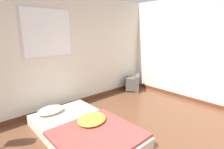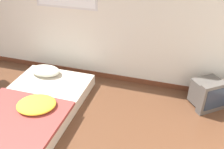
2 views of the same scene
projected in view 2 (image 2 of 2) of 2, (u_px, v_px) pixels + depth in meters
The scene contains 3 objects.
wall_back at pixel (84, 5), 4.00m from camera, with size 7.63×0.08×2.60m.
mattress_bed at pixel (30, 109), 3.60m from camera, with size 1.24×2.10×0.33m.
crt_tv at pixel (209, 93), 3.75m from camera, with size 0.60×0.59×0.48m.
Camera 2 is at (1.60, -0.79, 2.45)m, focal length 40.00 mm.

